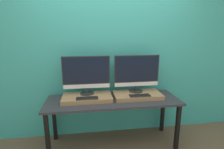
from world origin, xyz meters
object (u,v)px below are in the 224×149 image
Objects in this scene: monitor_right at (137,72)px; keyboard_left at (87,98)px; monitor_left at (86,74)px; keyboard_right at (140,95)px.

keyboard_left is at bearing -164.89° from monitor_right.
monitor_left is 1.00× the size of monitor_right.
monitor_left is 2.26× the size of keyboard_right.
monitor_right is at bearing 15.11° from keyboard_left.
keyboard_left is at bearing 180.00° from keyboard_right.
monitor_right is (0.72, 0.19, 0.29)m from keyboard_left.
monitor_left is at bearing 164.89° from keyboard_right.
keyboard_right is (0.72, -0.19, -0.29)m from monitor_left.
monitor_left reaches higher than keyboard_right.
keyboard_left is 0.72m from keyboard_right.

